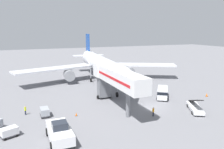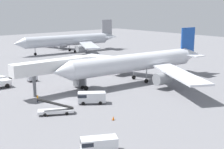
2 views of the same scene
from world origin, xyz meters
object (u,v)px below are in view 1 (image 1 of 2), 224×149
at_px(pushback_tug, 60,132).
at_px(baggage_cart_mid_center, 45,112).
at_px(service_van_far_right, 162,93).
at_px(ground_crew_worker_midground, 25,110).
at_px(ground_crew_worker_foreground, 153,111).
at_px(belt_loader_truck, 195,107).
at_px(safety_cone_charlie, 76,114).
at_px(jet_bridge, 115,78).
at_px(safety_cone_alpha, 207,95).
at_px(airplane_at_gate, 100,64).
at_px(baggage_cart_near_right, 9,132).

relative_size(pushback_tug, baggage_cart_mid_center, 2.80).
bearing_deg(service_van_far_right, ground_crew_worker_midground, 176.52).
relative_size(ground_crew_worker_foreground, ground_crew_worker_midground, 1.01).
bearing_deg(ground_crew_worker_midground, belt_loader_truck, -19.93).
height_order(ground_crew_worker_midground, safety_cone_charlie, ground_crew_worker_midground).
relative_size(jet_bridge, safety_cone_alpha, 24.51).
bearing_deg(ground_crew_worker_midground, safety_cone_alpha, -6.72).
bearing_deg(jet_bridge, safety_cone_charlie, -169.05).
bearing_deg(ground_crew_worker_foreground, belt_loader_truck, -5.48).
height_order(jet_bridge, pushback_tug, jet_bridge).
distance_m(airplane_at_gate, baggage_cart_mid_center, 28.04).
bearing_deg(pushback_tug, airplane_at_gate, 60.56).
bearing_deg(safety_cone_charlie, service_van_far_right, 6.86).
xyz_separation_m(airplane_at_gate, ground_crew_worker_foreground, (-0.98, -28.45, -4.16)).
bearing_deg(safety_cone_charlie, ground_crew_worker_midground, 153.13).
bearing_deg(ground_crew_worker_foreground, safety_cone_charlie, 155.52).
height_order(pushback_tug, baggage_cart_mid_center, pushback_tug).
distance_m(pushback_tug, safety_cone_charlie, 9.01).
xyz_separation_m(baggage_cart_mid_center, ground_crew_worker_foreground, (17.13, -7.46, 0.05)).
relative_size(service_van_far_right, ground_crew_worker_foreground, 3.49).
height_order(belt_loader_truck, baggage_cart_mid_center, belt_loader_truck).
height_order(jet_bridge, safety_cone_charlie, jet_bridge).
bearing_deg(jet_bridge, service_van_far_right, 4.00).
relative_size(airplane_at_gate, safety_cone_alpha, 62.50).
height_order(jet_bridge, service_van_far_right, jet_bridge).
bearing_deg(belt_loader_truck, airplane_at_gate, 104.50).
height_order(baggage_cart_mid_center, safety_cone_charlie, baggage_cart_mid_center).
bearing_deg(baggage_cart_mid_center, service_van_far_right, 1.00).
bearing_deg(safety_cone_alpha, baggage_cart_mid_center, 176.17).
relative_size(baggage_cart_mid_center, ground_crew_worker_midground, 1.49).
bearing_deg(belt_loader_truck, jet_bridge, 147.91).
bearing_deg(baggage_cart_near_right, airplane_at_gate, 48.80).
xyz_separation_m(pushback_tug, safety_cone_charlie, (4.30, 7.85, -1.00)).
bearing_deg(baggage_cart_mid_center, baggage_cart_near_right, -132.68).
xyz_separation_m(jet_bridge, baggage_cart_near_right, (-18.59, -5.57, -5.00)).
distance_m(belt_loader_truck, baggage_cart_mid_center, 26.98).
bearing_deg(service_van_far_right, baggage_cart_mid_center, -179.00).
relative_size(baggage_cart_near_right, safety_cone_charlie, 4.42).
distance_m(jet_bridge, baggage_cart_mid_center, 14.01).
relative_size(pushback_tug, belt_loader_truck, 1.03).
xyz_separation_m(ground_crew_worker_midground, safety_cone_charlie, (8.02, -4.07, -0.56)).
bearing_deg(baggage_cart_near_right, safety_cone_alpha, 5.14).
bearing_deg(belt_loader_truck, baggage_cart_mid_center, 162.14).
bearing_deg(jet_bridge, airplane_at_gate, 76.80).
bearing_deg(ground_crew_worker_foreground, service_van_far_right, 45.92).
xyz_separation_m(baggage_cart_near_right, ground_crew_worker_midground, (2.49, 8.08, 0.08)).
xyz_separation_m(jet_bridge, service_van_far_right, (11.68, 0.82, -4.45)).
bearing_deg(jet_bridge, pushback_tug, -142.72).
relative_size(airplane_at_gate, baggage_cart_mid_center, 19.78).
relative_size(jet_bridge, pushback_tug, 2.77).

